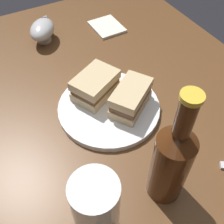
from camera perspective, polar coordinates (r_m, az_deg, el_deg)
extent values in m
cube|color=brown|center=(0.95, 0.48, -17.49)|extent=(1.25, 0.92, 0.74)
cylinder|color=white|center=(0.67, -0.65, 0.93)|extent=(0.25, 0.25, 0.01)
cube|color=#CCB284|center=(0.65, 3.82, 1.74)|extent=(0.12, 0.13, 0.02)
cube|color=brown|center=(0.64, 3.91, 2.92)|extent=(0.11, 0.12, 0.02)
cube|color=#CCB284|center=(0.62, 4.00, 4.16)|extent=(0.12, 0.13, 0.02)
cube|color=#CCB284|center=(0.68, -3.41, 4.44)|extent=(0.12, 0.13, 0.02)
cube|color=brown|center=(0.67, -3.48, 5.52)|extent=(0.11, 0.12, 0.01)
cube|color=#CCB284|center=(0.66, -3.55, 6.65)|extent=(0.12, 0.13, 0.02)
cube|color=#AD702D|center=(0.69, -0.72, 4.93)|extent=(0.04, 0.05, 0.02)
cube|color=#B77F33|center=(0.69, 2.42, 5.09)|extent=(0.03, 0.05, 0.02)
cube|color=gold|center=(0.68, 3.05, 4.57)|extent=(0.04, 0.06, 0.02)
cylinder|color=white|center=(0.45, -3.28, -19.92)|extent=(0.07, 0.07, 0.17)
cylinder|color=gold|center=(0.49, -3.08, -21.44)|extent=(0.06, 0.06, 0.09)
cylinder|color=#B7B7BC|center=(0.91, -13.93, 14.65)|extent=(0.04, 0.04, 0.02)
ellipsoid|color=#B7B7BC|center=(0.89, -14.31, 16.27)|extent=(0.13, 0.12, 0.05)
ellipsoid|color=#381E0F|center=(0.89, -14.38, 16.60)|extent=(0.10, 0.10, 0.02)
cone|color=#B7B7BC|center=(0.93, -13.65, 18.53)|extent=(0.04, 0.04, 0.02)
cylinder|color=#47230F|center=(0.50, 11.84, -11.28)|extent=(0.07, 0.07, 0.16)
cone|color=#47230F|center=(0.42, 13.77, -5.17)|extent=(0.07, 0.07, 0.02)
cylinder|color=#47230F|center=(0.39, 15.05, -1.02)|extent=(0.03, 0.03, 0.07)
cylinder|color=gold|center=(0.36, 16.31, 3.06)|extent=(0.03, 0.03, 0.01)
cube|color=silver|center=(0.94, -1.09, 17.31)|extent=(0.11, 0.09, 0.01)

